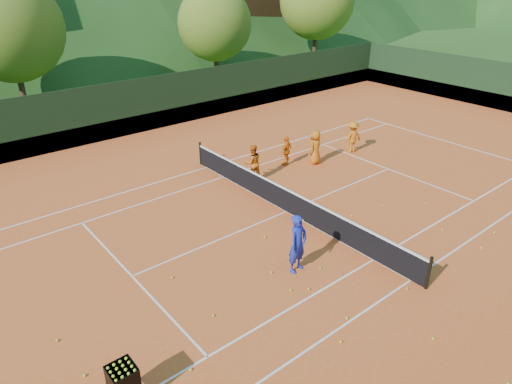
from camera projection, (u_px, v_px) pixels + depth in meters
ground at (287, 212)px, 17.48m from camera, size 400.00×400.00×0.00m
clay_court at (287, 212)px, 17.48m from camera, size 40.00×24.00×0.02m
coach at (298, 244)px, 13.72m from camera, size 0.77×0.57×1.91m
student_a at (253, 163)px, 19.69m from camera, size 0.92×0.79×1.63m
student_b at (286, 151)px, 21.25m from camera, size 0.90×0.59×1.42m
student_c at (315, 147)px, 21.34m from camera, size 0.87×0.65×1.62m
student_d at (352, 137)px, 22.68m from camera, size 1.13×0.80×1.58m
tennis_ball_0 at (481, 248)px, 15.18m from camera, size 0.07×0.07×0.07m
tennis_ball_1 at (426, 203)px, 17.99m from camera, size 0.07×0.07×0.07m
tennis_ball_2 at (433, 338)px, 11.50m from camera, size 0.07×0.07×0.07m
tennis_ball_3 at (347, 318)px, 12.16m from camera, size 0.07×0.07×0.07m
tennis_ball_4 at (291, 290)px, 13.21m from camera, size 0.07×0.07×0.07m
tennis_ball_5 at (303, 220)px, 16.80m from camera, size 0.07×0.07×0.07m
tennis_ball_6 at (341, 342)px, 11.39m from camera, size 0.07×0.07×0.07m
tennis_ball_7 at (508, 384)px, 10.25m from camera, size 0.07×0.07×0.07m
tennis_ball_8 at (265, 237)px, 15.75m from camera, size 0.07×0.07×0.07m
tennis_ball_9 at (296, 235)px, 15.87m from camera, size 0.07×0.07×0.07m
tennis_ball_10 at (191, 370)px, 10.62m from camera, size 0.07×0.07×0.07m
tennis_ball_11 at (84, 375)px, 10.46m from camera, size 0.07×0.07×0.07m
tennis_ball_12 at (352, 216)px, 17.11m from camera, size 0.07×0.07×0.07m
tennis_ball_15 at (213, 316)px, 12.24m from camera, size 0.07×0.07×0.07m
tennis_ball_16 at (494, 232)px, 16.04m from camera, size 0.07×0.07×0.07m
tennis_ball_18 at (57, 340)px, 11.44m from camera, size 0.07×0.07×0.07m
tennis_ball_19 at (415, 179)px, 20.03m from camera, size 0.07×0.07×0.07m
tennis_ball_21 at (309, 289)px, 13.25m from camera, size 0.07×0.07×0.07m
tennis_ball_22 at (383, 206)px, 17.83m from camera, size 0.07×0.07×0.07m
tennis_ball_23 at (320, 267)px, 14.19m from camera, size 0.07×0.07×0.07m
tennis_ball_24 at (443, 230)px, 16.18m from camera, size 0.07×0.07×0.07m
tennis_ball_25 at (407, 289)px, 13.27m from camera, size 0.07×0.07×0.07m
tennis_ball_27 at (272, 272)px, 13.96m from camera, size 0.07×0.07×0.07m
tennis_ball_28 at (172, 278)px, 13.73m from camera, size 0.07×0.07×0.07m
court_lines at (287, 211)px, 17.47m from camera, size 23.83×11.03×0.00m
tennis_net at (287, 200)px, 17.25m from camera, size 0.10×12.07×1.10m
perimeter_fence at (288, 182)px, 16.91m from camera, size 40.40×24.24×3.00m
ball_hopper at (123, 377)px, 9.55m from camera, size 0.57×0.57×1.00m
chalet_mid at (87, 7)px, 42.18m from camera, size 12.65×8.82×11.45m
tree_b at (8, 27)px, 26.74m from camera, size 6.40×6.40×8.40m
tree_c at (215, 23)px, 34.26m from camera, size 5.60×5.60×7.35m
tree_d at (317, 1)px, 41.31m from camera, size 6.80×6.80×8.93m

